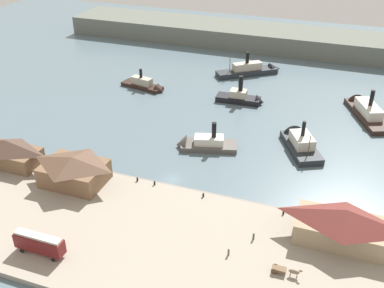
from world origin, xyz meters
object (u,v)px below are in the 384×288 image
(ferry_moored_west, at_px, (201,144))
(mooring_post_east, at_px, (155,183))
(mooring_post_center_west, at_px, (203,195))
(ferry_near_quay, at_px, (364,109))
(ferry_shed_east_terminal, at_px, (7,152))
(ferry_departing_north, at_px, (147,86))
(ferry_mid_harbor, at_px, (299,141))
(pedestrian_near_cart, at_px, (229,252))
(horse_cart, at_px, (285,270))
(mooring_post_center_east, at_px, (283,212))
(ferry_moored_east, at_px, (243,98))
(ferry_shed_central_terminal, at_px, (344,225))
(street_tram, at_px, (39,243))
(pedestrian_near_west_shed, at_px, (254,236))
(mooring_post_west, at_px, (137,179))
(ferry_approaching_east, at_px, (253,70))
(ferry_shed_west_terminal, at_px, (74,170))

(ferry_moored_west, bearing_deg, mooring_post_east, -100.76)
(mooring_post_center_west, distance_m, ferry_near_quay, 68.24)
(ferry_shed_east_terminal, xyz_separation_m, ferry_departing_north, (11.60, 57.75, -3.35))
(mooring_post_center_west, distance_m, ferry_mid_harbor, 36.41)
(pedestrian_near_cart, bearing_deg, horse_cart, -6.25)
(mooring_post_center_east, distance_m, ferry_moored_east, 59.56)
(mooring_post_center_west, bearing_deg, ferry_shed_central_terminal, -8.23)
(ferry_moored_east, height_order, ferry_moored_west, ferry_moored_east)
(street_tram, relative_size, ferry_near_quay, 0.40)
(horse_cart, relative_size, pedestrian_near_cart, 3.38)
(pedestrian_near_west_shed, bearing_deg, mooring_post_center_east, 66.86)
(pedestrian_near_west_shed, height_order, ferry_mid_harbor, ferry_mid_harbor)
(horse_cart, xyz_separation_m, ferry_moored_east, (-26.08, 72.17, -0.55))
(ferry_departing_north, bearing_deg, pedestrian_near_west_shed, -50.50)
(ferry_near_quay, distance_m, ferry_departing_north, 72.66)
(mooring_post_center_east, xyz_separation_m, ferry_mid_harbor, (-1.40, 32.28, -0.10))
(ferry_moored_west, bearing_deg, ferry_moored_east, 83.77)
(street_tram, bearing_deg, mooring_post_east, 68.03)
(ferry_departing_north, bearing_deg, mooring_post_west, -67.40)
(mooring_post_east, distance_m, ferry_approaching_east, 80.74)
(mooring_post_east, distance_m, mooring_post_west, 4.48)
(ferry_shed_east_terminal, xyz_separation_m, street_tram, (27.19, -24.49, -0.81))
(pedestrian_near_west_shed, bearing_deg, ferry_departing_north, 129.50)
(pedestrian_near_west_shed, height_order, mooring_post_east, pedestrian_near_west_shed)
(street_tram, bearing_deg, ferry_shed_east_terminal, 137.98)
(pedestrian_near_cart, xyz_separation_m, ferry_departing_north, (-49.75, 70.56, -0.72))
(ferry_shed_central_terminal, height_order, mooring_post_west, ferry_shed_central_terminal)
(mooring_post_east, bearing_deg, ferry_mid_harbor, 47.38)
(ferry_departing_north, relative_size, ferry_moored_west, 1.00)
(mooring_post_west, height_order, ferry_mid_harbor, ferry_mid_harbor)
(horse_cart, relative_size, ferry_moored_east, 0.35)
(ferry_shed_west_terminal, distance_m, mooring_post_east, 19.20)
(street_tram, relative_size, ferry_moored_east, 0.64)
(pedestrian_near_cart, distance_m, mooring_post_west, 31.89)
(ferry_shed_east_terminal, xyz_separation_m, mooring_post_east, (38.58, 3.74, -2.93))
(ferry_shed_east_terminal, bearing_deg, ferry_moored_west, 30.93)
(mooring_post_west, bearing_deg, ferry_shed_east_terminal, -173.78)
(pedestrian_near_west_shed, relative_size, ferry_near_quay, 0.06)
(ferry_near_quay, xyz_separation_m, ferry_departing_north, (-72.48, -5.05, -0.35))
(ferry_shed_east_terminal, bearing_deg, street_tram, -42.02)
(mooring_post_center_east, height_order, ferry_departing_north, ferry_departing_north)
(ferry_near_quay, bearing_deg, ferry_moored_west, -138.04)
(ferry_departing_north, distance_m, ferry_moored_west, 44.74)
(pedestrian_near_cart, distance_m, ferry_moored_east, 72.55)
(ferry_shed_west_terminal, distance_m, pedestrian_near_west_shed, 44.82)
(mooring_post_east, bearing_deg, horse_cart, -27.72)
(ferry_moored_east, bearing_deg, mooring_post_west, -102.62)
(mooring_post_center_west, relative_size, ferry_moored_east, 0.06)
(mooring_post_west, distance_m, ferry_departing_north, 58.52)
(ferry_mid_harbor, bearing_deg, ferry_moored_east, 133.38)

